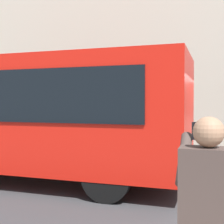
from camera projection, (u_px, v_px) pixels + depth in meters
name	position (u px, v px, depth m)	size (l,w,h in m)	color
ground_plane	(203.00, 191.00, 6.98)	(60.00, 60.00, 0.00)	#38383A
building_facade_far	(211.00, 8.00, 13.26)	(28.00, 1.55, 12.00)	beige
red_bus	(10.00, 113.00, 8.11)	(9.05, 2.54, 3.08)	red
pedestrian_photographer	(209.00, 216.00, 2.22)	(0.53, 0.52, 1.70)	#4C4238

